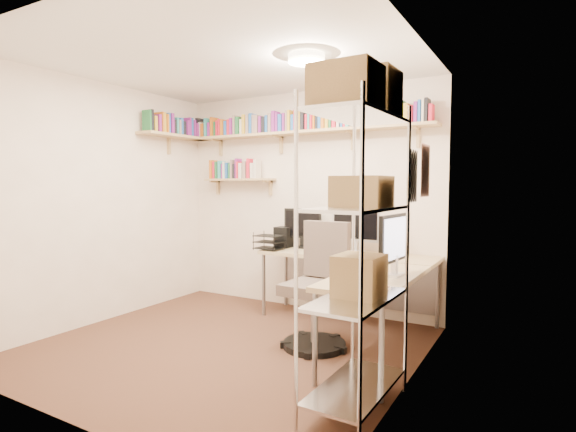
# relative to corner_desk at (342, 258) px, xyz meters

# --- Properties ---
(ground) EXTENTS (3.20, 3.20, 0.00)m
(ground) POSITION_rel_corner_desk_xyz_m (-0.70, -0.97, -0.71)
(ground) COLOR #44281D
(ground) RESTS_ON ground
(room_shell) EXTENTS (3.24, 3.04, 2.52)m
(room_shell) POSITION_rel_corner_desk_xyz_m (-0.69, -0.97, 0.84)
(room_shell) COLOR beige
(room_shell) RESTS_ON ground
(wall_shelves) EXTENTS (3.12, 1.09, 0.80)m
(wall_shelves) POSITION_rel_corner_desk_xyz_m (-1.11, 0.32, 1.32)
(wall_shelves) COLOR tan
(wall_shelves) RESTS_ON ground
(corner_desk) EXTENTS (1.92, 1.87, 1.25)m
(corner_desk) POSITION_rel_corner_desk_xyz_m (0.00, 0.00, 0.00)
(corner_desk) COLOR tan
(corner_desk) RESTS_ON ground
(office_chair) EXTENTS (0.58, 0.59, 1.10)m
(office_chair) POSITION_rel_corner_desk_xyz_m (0.01, -0.54, -0.25)
(office_chair) COLOR black
(office_chair) RESTS_ON ground
(wire_rack) EXTENTS (0.44, 0.86, 2.16)m
(wire_rack) POSITION_rel_corner_desk_xyz_m (0.73, -1.45, 0.78)
(wire_rack) COLOR silver
(wire_rack) RESTS_ON ground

